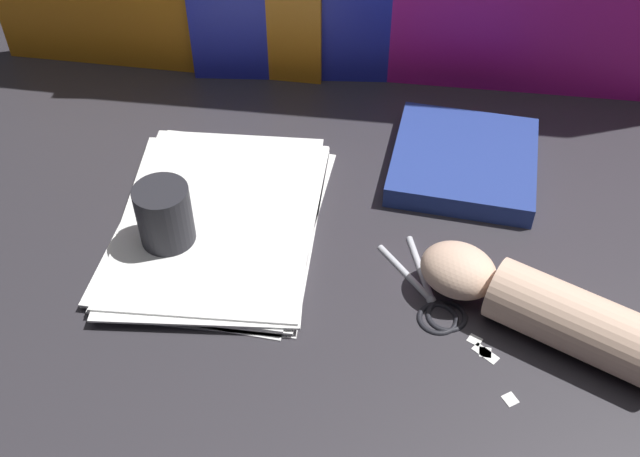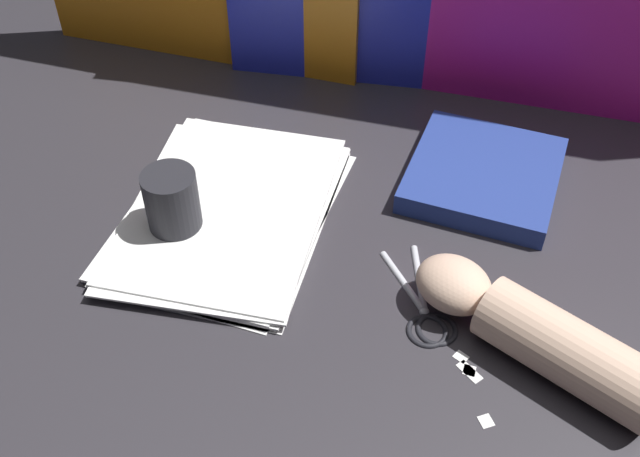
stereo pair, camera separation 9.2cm
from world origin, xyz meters
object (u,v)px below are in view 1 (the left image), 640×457
scissors (433,299)px  paper_stack (220,221)px  hand_forearm (545,308)px  mug (165,222)px  book_closed (464,161)px

scissors → paper_stack: bearing=160.1°
hand_forearm → paper_stack: bearing=162.3°
scissors → mug: bearing=171.5°
book_closed → mug: size_ratio=2.33×
paper_stack → scissors: (0.29, -0.10, -0.00)m
scissors → mug: size_ratio=1.64×
book_closed → mug: (-0.39, -0.21, 0.03)m
paper_stack → scissors: 0.30m
paper_stack → hand_forearm: size_ratio=1.26×
paper_stack → mug: 0.09m
paper_stack → book_closed: bearing=25.2°
hand_forearm → scissors: bearing=167.6°
hand_forearm → mug: bearing=170.4°
book_closed → hand_forearm: size_ratio=0.77×
paper_stack → mug: (-0.06, -0.05, 0.04)m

